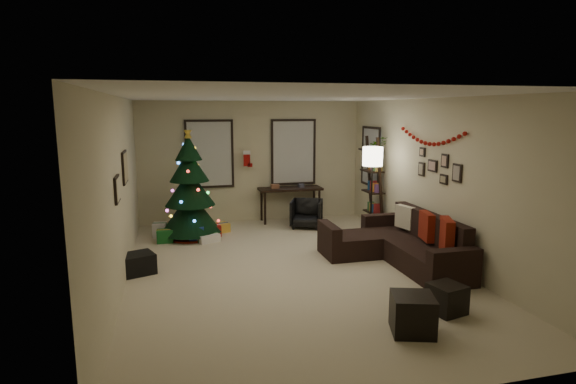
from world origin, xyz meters
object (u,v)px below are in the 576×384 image
Objects in this scene: christmas_tree at (190,192)px; desk_chair at (307,213)px; bookshelf at (374,185)px; sofa at (399,246)px; desk at (290,192)px.

christmas_tree is 3.60× the size of desk_chair.
desk_chair is at bearing 156.08° from bookshelf.
bookshelf is (3.74, -0.36, 0.04)m from christmas_tree.
bookshelf reaches higher than desk_chair.
bookshelf is (0.43, 2.01, 0.69)m from sofa.
sofa is at bearing -48.52° from desk_chair.
sofa is 1.75× the size of desk.
desk_chair is at bearing -73.41° from desk.
christmas_tree is at bearing 144.33° from sofa.
desk_chair is at bearing 108.34° from sofa.
christmas_tree is 1.54× the size of desk.
desk is 2.33× the size of desk_chair.
christmas_tree is at bearing -159.12° from desk.
desk is (-1.05, 3.24, 0.41)m from sofa.
sofa is at bearing -35.67° from christmas_tree.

